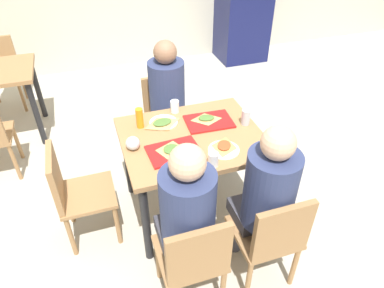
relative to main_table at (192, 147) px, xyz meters
name	(u,v)px	position (x,y,z in m)	size (l,w,h in m)	color
ground_plane	(192,208)	(0.00, 0.00, -0.67)	(10.00, 10.00, 0.02)	#B2AD9E
main_table	(192,147)	(0.00, 0.00, 0.00)	(1.04, 0.86, 0.77)	#9E7247
chair_near_left	(194,258)	(-0.26, -0.81, -0.18)	(0.40, 0.40, 0.83)	#9E7247
chair_near_right	(271,236)	(0.26, -0.81, -0.18)	(0.40, 0.40, 0.83)	#9E7247
chair_far_side	(165,113)	(0.00, 0.81, -0.18)	(0.40, 0.40, 0.83)	#9E7247
chair_left_end	(74,190)	(-0.91, 0.00, -0.18)	(0.40, 0.40, 0.83)	#9E7247
person_in_red	(186,213)	(-0.26, -0.67, 0.07)	(0.32, 0.42, 1.24)	#383842
person_in_brown_jacket	(266,193)	(0.26, -0.67, 0.07)	(0.32, 0.42, 1.24)	#383842
person_far_side	(168,98)	(0.00, 0.67, 0.07)	(0.32, 0.42, 1.24)	#383842
tray_red_near	(174,152)	(-0.18, -0.15, 0.12)	(0.36, 0.26, 0.02)	red
tray_red_far	(209,122)	(0.18, 0.13, 0.12)	(0.36, 0.26, 0.02)	red
paper_plate_center	(164,122)	(-0.16, 0.24, 0.11)	(0.22, 0.22, 0.01)	white
paper_plate_near_edge	(224,150)	(0.16, -0.24, 0.11)	(0.22, 0.22, 0.01)	white
pizza_slice_a	(172,150)	(-0.20, -0.15, 0.13)	(0.21, 0.21, 0.02)	#DBAD60
pizza_slice_b	(206,118)	(0.17, 0.15, 0.13)	(0.20, 0.16, 0.02)	#DBAD60
pizza_slice_c	(162,123)	(-0.17, 0.21, 0.12)	(0.24, 0.19, 0.02)	#DBAD60
pizza_slice_d	(224,146)	(0.17, -0.21, 0.12)	(0.20, 0.22, 0.02)	tan
plastic_cup_a	(175,106)	(-0.03, 0.37, 0.16)	(0.07, 0.07, 0.10)	white
plastic_cup_b	(213,159)	(0.03, -0.37, 0.16)	(0.07, 0.07, 0.10)	white
soda_can	(246,117)	(0.44, 0.02, 0.17)	(0.07, 0.07, 0.12)	#B7BCC6
condiment_bottle	(140,118)	(-0.34, 0.24, 0.19)	(0.06, 0.06, 0.16)	orange
foil_bundle	(133,143)	(-0.44, -0.02, 0.16)	(0.10, 0.10, 0.10)	silver
background_chair_far	(1,68)	(-1.61, 2.42, -0.18)	(0.40, 0.40, 0.83)	#9E7247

